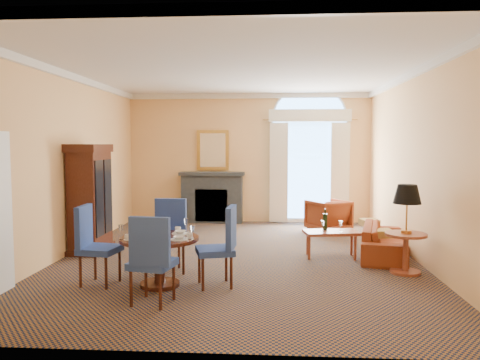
# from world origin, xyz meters

# --- Properties ---
(ground) EXTENTS (7.50, 7.50, 0.00)m
(ground) POSITION_xyz_m (0.00, 0.00, 0.00)
(ground) COLOR #111D38
(ground) RESTS_ON ground
(room_envelope) EXTENTS (6.04, 7.52, 3.45)m
(room_envelope) POSITION_xyz_m (-0.03, 0.67, 2.51)
(room_envelope) COLOR #FEC479
(room_envelope) RESTS_ON ground
(armoire) EXTENTS (0.56, 0.99, 1.95)m
(armoire) POSITION_xyz_m (-2.72, 0.29, 0.94)
(armoire) COLOR black
(armoire) RESTS_ON ground
(dining_table) EXTENTS (1.08, 1.08, 0.88)m
(dining_table) POSITION_xyz_m (-0.96, -1.73, 0.52)
(dining_table) COLOR black
(dining_table) RESTS_ON ground
(dining_chair_north) EXTENTS (0.63, 0.63, 1.10)m
(dining_chair_north) POSITION_xyz_m (-0.99, -0.92, 0.63)
(dining_chair_north) COLOR navy
(dining_chair_north) RESTS_ON ground
(dining_chair_south) EXTENTS (0.58, 0.58, 1.10)m
(dining_chair_south) POSITION_xyz_m (-0.86, -2.53, 0.63)
(dining_chair_south) COLOR navy
(dining_chair_south) RESTS_ON ground
(dining_chair_east) EXTENTS (0.61, 0.61, 1.10)m
(dining_chair_east) POSITION_xyz_m (-0.09, -1.67, 0.63)
(dining_chair_east) COLOR navy
(dining_chair_east) RESTS_ON ground
(dining_chair_west) EXTENTS (0.56, 0.56, 1.10)m
(dining_chair_west) POSITION_xyz_m (-1.91, -1.71, 0.63)
(dining_chair_west) COLOR navy
(dining_chair_west) RESTS_ON ground
(sofa) EXTENTS (1.15, 1.98, 0.54)m
(sofa) POSITION_xyz_m (2.55, 0.23, 0.27)
(sofa) COLOR maroon
(sofa) RESTS_ON ground
(armchair) EXTENTS (1.07, 1.08, 0.73)m
(armchair) POSITION_xyz_m (1.83, 2.42, 0.36)
(armchair) COLOR maroon
(armchair) RESTS_ON ground
(coffee_table) EXTENTS (0.98, 0.64, 0.83)m
(coffee_table) POSITION_xyz_m (1.59, 0.09, 0.43)
(coffee_table) COLOR #98472D
(coffee_table) RESTS_ON ground
(side_table) EXTENTS (0.61, 0.61, 1.32)m
(side_table) POSITION_xyz_m (2.60, -0.85, 0.86)
(side_table) COLOR #98472D
(side_table) RESTS_ON ground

